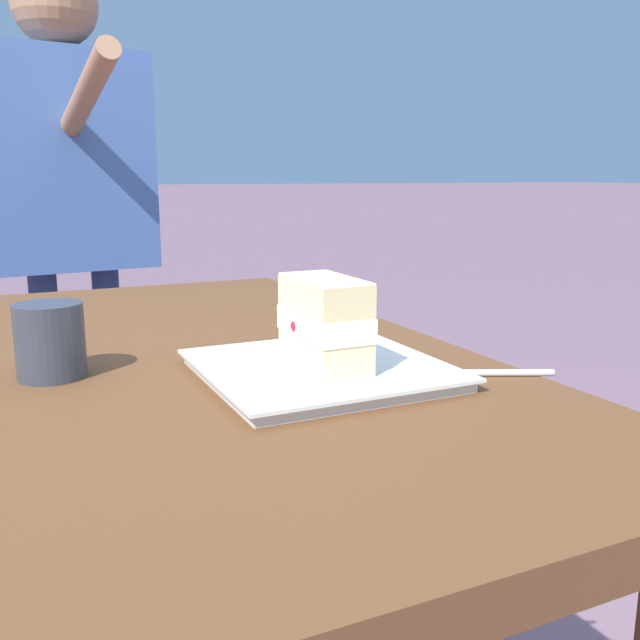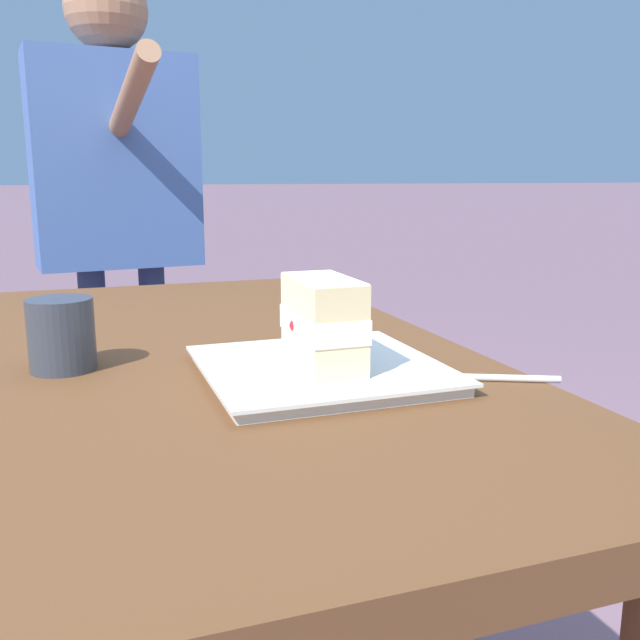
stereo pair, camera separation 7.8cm
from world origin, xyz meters
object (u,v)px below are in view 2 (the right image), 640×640
Objects in this scene: patio_table at (66,440)px; diner_person at (116,172)px; dessert_plate at (320,370)px; dessert_fork at (471,377)px; coffee_cup at (61,333)px; cake_slice at (323,323)px.

diner_person is at bearing 171.99° from patio_table.
dessert_plate is at bearing 58.27° from patio_table.
patio_table is 0.51m from dessert_fork.
coffee_cup is 1.06m from diner_person.
dessert_plate is 1.63× the size of dessert_fork.
diner_person is (-1.16, -0.14, 0.23)m from dessert_plate.
coffee_cup is at bearing -117.68° from cake_slice.
patio_table is 7.27× the size of dessert_fork.
diner_person reaches higher than dessert_fork.
diner_person is (-1.23, -0.30, 0.23)m from dessert_fork.
coffee_cup is at bearing 7.41° from patio_table.
patio_table is 0.79× the size of diner_person.
diner_person is at bearing -173.16° from cake_slice.
coffee_cup is 0.06× the size of diner_person.
coffee_cup reaches higher than patio_table.
cake_slice is 0.08× the size of diner_person.
cake_slice is (0.02, -0.00, 0.06)m from dessert_plate.
cake_slice reaches higher than dessert_fork.
dessert_plate is 0.18× the size of diner_person.
dessert_plate is (0.17, 0.28, 0.11)m from patio_table.
dessert_plate is 1.19m from diner_person.
cake_slice is at bearing 55.87° from patio_table.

